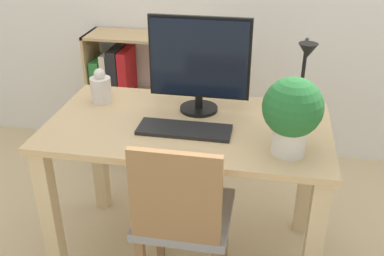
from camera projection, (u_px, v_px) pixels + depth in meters
ground_plane at (189, 251)px, 2.39m from camera, size 10.00×10.00×0.00m
desk at (188, 151)px, 2.10m from camera, size 1.27×0.71×0.76m
monitor at (199, 62)px, 2.05m from camera, size 0.47×0.18×0.45m
keyboard at (184, 130)px, 1.96m from camera, size 0.41×0.15×0.02m
vase at (101, 88)px, 2.21m from camera, size 0.10×0.10×0.17m
desk_lamp at (304, 76)px, 1.90m from camera, size 0.10×0.19×0.39m
potted_plant at (292, 112)px, 1.72m from camera, size 0.24×0.24×0.32m
chair at (182, 216)px, 1.90m from camera, size 0.40×0.40×0.86m
bookshelf at (133, 96)px, 3.16m from camera, size 0.92×0.28×0.87m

